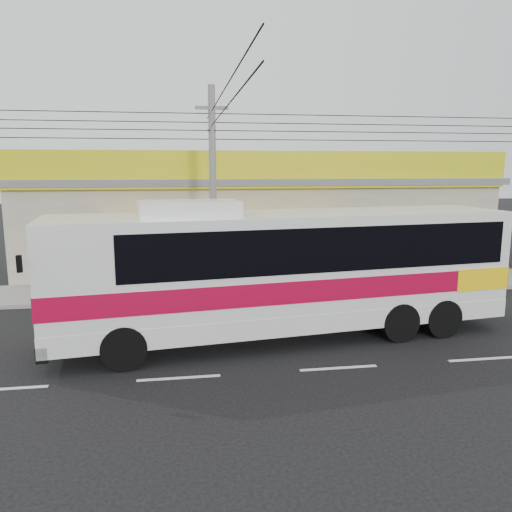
# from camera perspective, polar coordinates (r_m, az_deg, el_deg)

# --- Properties ---
(ground) EXTENTS (120.00, 120.00, 0.00)m
(ground) POSITION_cam_1_polar(r_m,az_deg,el_deg) (15.33, 6.49, -9.03)
(ground) COLOR black
(ground) RESTS_ON ground
(sidewalk) EXTENTS (30.00, 3.20, 0.15)m
(sidewalk) POSITION_cam_1_polar(r_m,az_deg,el_deg) (20.92, 2.20, -3.53)
(sidewalk) COLOR gray
(sidewalk) RESTS_ON ground
(lane_markings) EXTENTS (50.00, 0.12, 0.01)m
(lane_markings) POSITION_cam_1_polar(r_m,az_deg,el_deg) (13.10, 9.41, -12.54)
(lane_markings) COLOR silver
(lane_markings) RESTS_ON ground
(storefront_building) EXTENTS (22.60, 9.20, 5.70)m
(storefront_building) POSITION_cam_1_polar(r_m,az_deg,el_deg) (25.93, -0.10, 4.13)
(storefront_building) COLOR #9E957F
(storefront_building) RESTS_ON ground
(coach_bus) EXTENTS (13.59, 4.42, 4.11)m
(coach_bus) POSITION_cam_1_polar(r_m,az_deg,el_deg) (14.65, 4.10, -0.97)
(coach_bus) COLOR silver
(coach_bus) RESTS_ON ground
(motorbike_red) EXTENTS (1.78, 0.73, 0.92)m
(motorbike_red) POSITION_cam_1_polar(r_m,az_deg,el_deg) (19.26, -13.99, -3.40)
(motorbike_red) COLOR maroon
(motorbike_red) RESTS_ON sidewalk
(utility_pole) EXTENTS (34.00, 14.00, 7.86)m
(utility_pole) POSITION_cam_1_polar(r_m,az_deg,el_deg) (18.37, -5.06, 14.69)
(utility_pole) COLOR slate
(utility_pole) RESTS_ON ground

